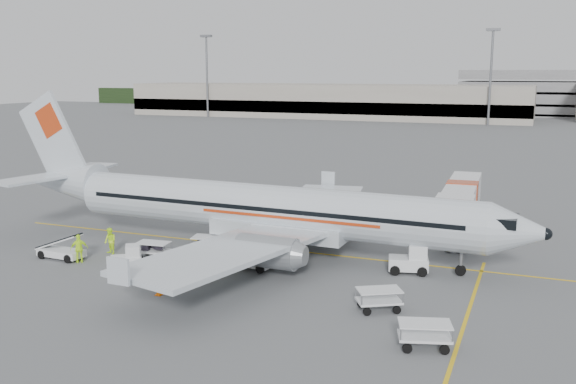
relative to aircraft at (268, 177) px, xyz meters
name	(u,v)px	position (x,y,z in m)	size (l,w,h in m)	color
ground	(278,249)	(0.30, 0.95, -5.37)	(360.00, 360.00, 0.00)	#56595B
stripe_lead	(278,249)	(0.30, 0.95, -5.36)	(44.00, 0.20, 0.01)	yellow
stripe_cross	(467,315)	(14.30, -7.05, -5.36)	(0.20, 20.00, 0.01)	yellow
terminal_west	(324,101)	(-39.70, 130.95, -0.87)	(110.00, 22.00, 9.00)	gray
parking_garage	(575,91)	(25.30, 160.95, 1.63)	(62.00, 24.00, 14.00)	slate
treeline	(487,102)	(0.30, 175.95, -2.37)	(300.00, 3.00, 6.00)	black
mast_west	(207,77)	(-69.70, 118.95, 5.63)	(3.20, 1.20, 22.00)	slate
mast_center	(491,78)	(5.30, 118.95, 5.63)	(3.20, 1.20, 22.00)	slate
aircraft	(268,177)	(0.00, 0.00, 0.00)	(38.95, 30.53, 10.74)	silver
jet_bridge	(461,208)	(11.84, 10.39, -3.33)	(2.92, 15.55, 4.08)	silver
belt_loader	(61,242)	(-12.43, -6.58, -4.20)	(4.32, 1.62, 2.34)	silver
tug_fore	(408,258)	(10.02, -1.05, -4.43)	(2.44, 1.40, 1.88)	silver
tug_mid	(255,255)	(0.71, -3.83, -4.48)	(2.31, 1.32, 1.79)	silver
tug_aft	(126,257)	(-7.06, -6.78, -4.62)	(1.94, 1.11, 1.50)	silver
cart_loaded_a	(210,245)	(-3.55, -1.93, -4.73)	(2.43, 1.44, 1.27)	silver
cart_loaded_b	(153,250)	(-6.67, -4.23, -4.80)	(2.17, 1.28, 1.13)	silver
cart_empty_a	(379,300)	(9.85, -8.12, -4.77)	(2.30, 1.36, 1.20)	silver
cart_empty_b	(425,335)	(12.90, -11.94, -4.75)	(2.38, 1.41, 1.24)	silver
cone_port	(371,204)	(2.91, 17.25, -5.03)	(0.42, 0.42, 0.69)	#FF6403
cone_stbd	(159,290)	(-2.31, -10.35, -5.07)	(0.37, 0.37, 0.60)	#FF6403
crew_a	(205,259)	(-1.82, -5.78, -4.46)	(0.66, 0.43, 1.82)	#B7E21F
crew_b	(110,241)	(-10.00, -4.47, -4.44)	(0.90, 0.70, 1.85)	#B7E21F
crew_c	(206,257)	(-2.04, -5.25, -4.51)	(1.11, 0.64, 1.72)	#B7E21F
crew_d	(79,249)	(-10.65, -6.89, -4.41)	(1.12, 0.47, 1.91)	#B7E21F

